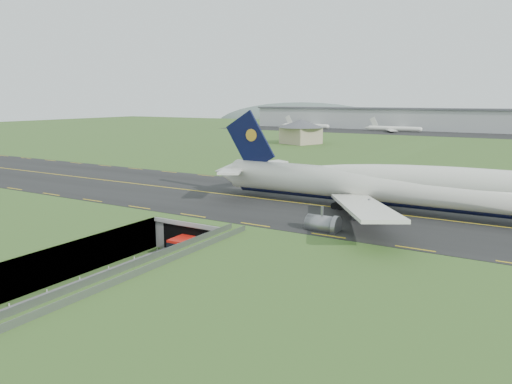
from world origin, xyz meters
The scene contains 10 objects.
ground centered at (0.00, 0.00, 0.00)m, with size 900.00×900.00×0.00m, color #3C5923.
airfield_deck centered at (0.00, 0.00, 3.00)m, with size 800.00×800.00×6.00m, color gray.
trench_road centered at (0.00, -7.50, 0.10)m, with size 12.00×75.00×0.20m, color slate.
taxiway centered at (0.00, 33.00, 6.09)m, with size 800.00×44.00×0.18m, color black.
tunnel_portal centered at (0.00, 16.71, 3.33)m, with size 17.00×22.30×6.00m.
guideway centered at (11.00, -19.11, 5.32)m, with size 3.00×53.00×7.05m.
jumbo_jet centered at (34.35, 34.82, 11.47)m, with size 95.66×61.44×20.32m.
shuttle_tram centered at (0.17, 7.51, 1.88)m, with size 3.59×8.62×3.44m.
service_building centered at (-51.49, 161.76, 13.23)m, with size 28.70×28.70×12.21m.
cargo_terminal centered at (-0.19, 299.41, 13.96)m, with size 320.00×67.00×15.60m.
Camera 1 is at (56.38, -61.98, 28.41)m, focal length 35.00 mm.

